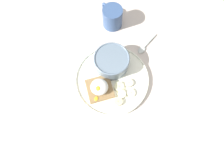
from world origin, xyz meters
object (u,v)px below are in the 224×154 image
toast_slice (100,89)px  banana_slice_right (118,102)px  oatmeal_bowl (112,62)px  poached_egg (99,87)px  banana_slice_front (122,94)px  spoon (145,46)px  coffee_mug (112,17)px  banana_slice_left (119,87)px  banana_slice_inner (129,83)px  banana_slice_back (131,93)px

toast_slice → banana_slice_right: banana_slice_right is taller
oatmeal_bowl → poached_egg: size_ratio=1.65×
banana_slice_front → spoon: bearing=-104.9°
toast_slice → banana_slice_front: toast_slice is taller
coffee_mug → spoon: 16.92cm
poached_egg → banana_slice_front: bearing=177.6°
poached_egg → banana_slice_left: (-6.41, -2.18, -2.59)cm
toast_slice → banana_slice_inner: toast_slice is taller
oatmeal_bowl → toast_slice: (2.22, 9.92, -2.09)cm
toast_slice → banana_slice_back: (-10.79, -0.65, -0.27)cm
toast_slice → spoon: toast_slice is taller
oatmeal_bowl → spoon: size_ratio=1.23×
banana_slice_back → spoon: bearing=-97.1°
banana_slice_front → coffee_mug: (8.90, -28.79, 2.55)cm
toast_slice → spoon: 24.39cm
poached_egg → toast_slice: bearing=-95.2°
coffee_mug → oatmeal_bowl: bearing=100.5°
poached_egg → banana_slice_left: poached_egg is taller
banana_slice_right → spoon: size_ratio=0.43×
banana_slice_left → coffee_mug: coffee_mug is taller
banana_slice_left → banana_slice_inner: 3.63cm
banana_slice_front → banana_slice_right: bearing=74.8°
banana_slice_left → banana_slice_front: bearing=117.5°
banana_slice_left → spoon: (-6.86, -18.33, -1.13)cm
banana_slice_back → banana_slice_inner: same height
poached_egg → spoon: size_ratio=0.74×
banana_slice_front → banana_slice_right: (0.75, 2.77, 0.08)cm
oatmeal_bowl → banana_slice_left: (-4.18, 7.82, -2.36)cm
toast_slice → poached_egg: (0.01, 0.09, 2.32)cm
banana_slice_left → banana_slice_right: 5.32cm
oatmeal_bowl → poached_egg: oatmeal_bowl is taller
toast_slice → poached_egg: 2.32cm
toast_slice → banana_slice_inner: size_ratio=3.22×
toast_slice → banana_slice_front: bearing=176.9°
toast_slice → banana_slice_inner: 10.29cm
banana_slice_front → spoon: 21.60cm
oatmeal_bowl → banana_slice_front: oatmeal_bowl is taller
poached_egg → banana_slice_inner: size_ratio=2.07×
banana_slice_left → coffee_mug: (7.59, -26.28, 2.65)cm
banana_slice_back → spoon: banana_slice_back is taller
banana_slice_front → coffee_mug: size_ratio=0.35×
toast_slice → coffee_mug: (1.19, -28.37, 2.38)cm
banana_slice_left → coffee_mug: 27.48cm
oatmeal_bowl → coffee_mug: size_ratio=1.33×
banana_slice_inner → coffee_mug: (10.65, -24.33, 2.64)cm
oatmeal_bowl → toast_slice: oatmeal_bowl is taller
spoon → coffee_mug: bearing=-28.8°
banana_slice_right → spoon: 24.48cm
oatmeal_bowl → poached_egg: bearing=77.4°
coffee_mug → banana_slice_inner: bearing=113.6°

